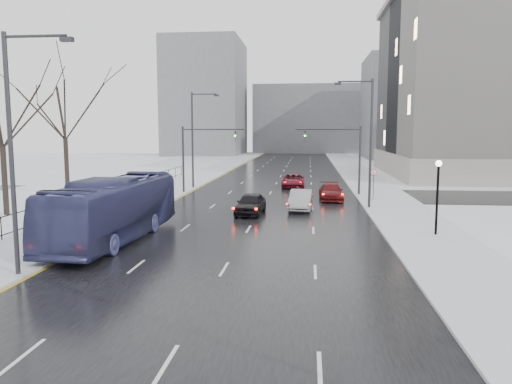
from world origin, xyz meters
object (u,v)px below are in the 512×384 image
(tree_park_e, at_px, (68,198))
(mast_signal_left, at_px, (194,151))
(no_uturn_sign, at_px, (374,175))
(sedan_center_near, at_px, (251,204))
(streetlight_l_near, at_px, (16,143))
(lamppost_r_mid, at_px, (438,186))
(streetlight_r_mid, at_px, (368,137))
(sedan_right_near, at_px, (301,200))
(sedan_right_cross, at_px, (293,181))
(tree_park_d, at_px, (7,216))
(mast_signal_right, at_px, (348,152))
(bus, at_px, (115,209))
(streetlight_l_far, at_px, (195,135))
(sedan_right_far, at_px, (331,192))

(tree_park_e, relative_size, mast_signal_left, 2.08)
(no_uturn_sign, bearing_deg, sedan_center_near, -142.23)
(streetlight_l_near, relative_size, no_uturn_sign, 3.70)
(tree_park_e, bearing_deg, streetlight_l_near, -67.31)
(lamppost_r_mid, xyz_separation_m, sedan_center_near, (-11.50, 6.48, -2.13))
(streetlight_r_mid, height_order, streetlight_l_near, same)
(streetlight_l_near, distance_m, sedan_right_near, 22.54)
(sedan_right_cross, bearing_deg, tree_park_d, -135.04)
(mast_signal_right, xyz_separation_m, sedan_center_near, (-7.83, -11.52, -3.29))
(mast_signal_right, bearing_deg, sedan_right_near, -114.83)
(bus, bearing_deg, mast_signal_left, 93.06)
(bus, height_order, sedan_right_near, bus)
(sedan_right_cross, bearing_deg, streetlight_r_mid, -67.14)
(tree_park_e, relative_size, streetlight_r_mid, 1.35)
(streetlight_l_far, bearing_deg, sedan_right_near, -49.22)
(streetlight_r_mid, bearing_deg, sedan_right_near, -167.82)
(tree_park_d, xyz_separation_m, bus, (10.80, -6.85, 1.80))
(no_uturn_sign, relative_size, sedan_right_far, 0.55)
(bus, xyz_separation_m, sedan_right_far, (12.66, 17.59, -1.05))
(lamppost_r_mid, distance_m, mast_signal_right, 18.41)
(streetlight_l_near, relative_size, sedan_center_near, 2.21)
(mast_signal_right, bearing_deg, tree_park_e, -171.10)
(no_uturn_sign, height_order, sedan_right_far, no_uturn_sign)
(tree_park_e, height_order, streetlight_l_far, streetlight_l_far)
(sedan_center_near, relative_size, sedan_right_cross, 0.88)
(streetlight_r_mid, bearing_deg, sedan_right_cross, 113.35)
(streetlight_l_near, bearing_deg, bus, 80.73)
(lamppost_r_mid, distance_m, mast_signal_left, 25.71)
(streetlight_r_mid, distance_m, no_uturn_sign, 5.30)
(lamppost_r_mid, bearing_deg, mast_signal_left, 135.52)
(streetlight_r_mid, bearing_deg, tree_park_d, -166.99)
(mast_signal_left, bearing_deg, no_uturn_sign, -13.60)
(lamppost_r_mid, bearing_deg, bus, -171.00)
(bus, bearing_deg, tree_park_d, 149.78)
(sedan_center_near, xyz_separation_m, sedan_right_far, (6.16, 8.26, -0.06))
(sedan_right_near, xyz_separation_m, sedan_right_far, (2.54, 5.83, -0.06))
(streetlight_l_far, bearing_deg, no_uturn_sign, -24.73)
(tree_park_d, relative_size, bus, 0.99)
(tree_park_d, height_order, sedan_center_near, tree_park_d)
(streetlight_l_far, xyz_separation_m, lamppost_r_mid, (19.17, -22.00, -2.67))
(sedan_center_near, bearing_deg, sedan_right_near, 37.97)
(streetlight_l_far, xyz_separation_m, sedan_center_near, (7.66, -15.52, -4.81))
(sedan_right_far, bearing_deg, mast_signal_right, 61.22)
(streetlight_l_near, height_order, streetlight_l_far, same)
(tree_park_e, height_order, no_uturn_sign, tree_park_e)
(sedan_center_near, distance_m, sedan_right_cross, 17.87)
(no_uturn_sign, relative_size, sedan_right_near, 0.58)
(tree_park_e, relative_size, sedan_center_near, 2.98)
(no_uturn_sign, distance_m, sedan_center_near, 12.36)
(streetlight_l_near, height_order, bus, streetlight_l_near)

